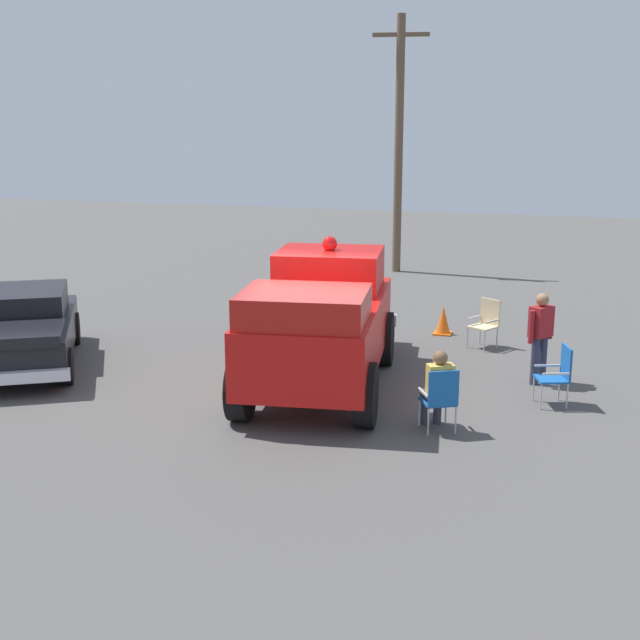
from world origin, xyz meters
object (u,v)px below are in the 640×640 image
(spectator_standing, at_px, (540,332))
(lawn_chair_by_car, at_px, (486,320))
(utility_pole, at_px, (399,142))
(vintage_fire_truck, at_px, (322,321))
(classic_hot_rod, at_px, (24,329))
(traffic_cone, at_px, (443,321))
(lawn_chair_spare, at_px, (559,371))
(lawn_chair_near_truck, at_px, (441,396))
(spectator_seated, at_px, (438,386))

(spectator_standing, bearing_deg, lawn_chair_by_car, -62.33)
(spectator_standing, height_order, utility_pole, utility_pole)
(vintage_fire_truck, bearing_deg, classic_hot_rod, 4.92)
(traffic_cone, bearing_deg, utility_pole, -70.60)
(lawn_chair_spare, height_order, utility_pole, utility_pole)
(classic_hot_rod, bearing_deg, vintage_fire_truck, -175.08)
(vintage_fire_truck, distance_m, lawn_chair_spare, 4.15)
(classic_hot_rod, distance_m, spectator_standing, 9.79)
(vintage_fire_truck, bearing_deg, traffic_cone, -109.34)
(classic_hot_rod, height_order, lawn_chair_near_truck, classic_hot_rod)
(lawn_chair_near_truck, bearing_deg, vintage_fire_truck, -35.78)
(lawn_chair_near_truck, distance_m, utility_pole, 14.48)
(lawn_chair_near_truck, height_order, lawn_chair_by_car, same)
(lawn_chair_by_car, bearing_deg, spectator_seated, 87.75)
(lawn_chair_near_truck, height_order, spectator_seated, spectator_seated)
(lawn_chair_spare, height_order, spectator_standing, spectator_standing)
(lawn_chair_by_car, height_order, traffic_cone, lawn_chair_by_car)
(lawn_chair_near_truck, relative_size, spectator_seated, 0.79)
(classic_hot_rod, bearing_deg, traffic_cone, -146.83)
(classic_hot_rod, height_order, utility_pole, utility_pole)
(classic_hot_rod, relative_size, lawn_chair_spare, 4.61)
(lawn_chair_by_car, height_order, spectator_standing, spectator_standing)
(lawn_chair_near_truck, relative_size, lawn_chair_by_car, 1.00)
(lawn_chair_by_car, bearing_deg, utility_pole, -66.22)
(lawn_chair_spare, bearing_deg, spectator_seated, 44.69)
(lawn_chair_spare, bearing_deg, utility_pole, -65.99)
(lawn_chair_near_truck, bearing_deg, spectator_seated, -60.44)
(lawn_chair_by_car, xyz_separation_m, lawn_chair_spare, (-1.55, 3.40, 0.00))
(vintage_fire_truck, height_order, lawn_chair_spare, vintage_fire_truck)
(spectator_seated, relative_size, utility_pole, 0.17)
(lawn_chair_near_truck, relative_size, lawn_chair_spare, 1.00)
(vintage_fire_truck, xyz_separation_m, classic_hot_rod, (5.89, 0.51, -0.45))
(lawn_chair_spare, bearing_deg, classic_hot_rod, 3.53)
(classic_hot_rod, relative_size, lawn_chair_near_truck, 4.61)
(traffic_cone, bearing_deg, vintage_fire_truck, 70.66)
(spectator_seated, bearing_deg, lawn_chair_spare, -135.31)
(utility_pole, relative_size, traffic_cone, 12.17)
(lawn_chair_near_truck, xyz_separation_m, spectator_seated, (0.07, -0.12, 0.11))
(lawn_chair_spare, distance_m, spectator_standing, 1.25)
(lawn_chair_near_truck, xyz_separation_m, traffic_cone, (0.90, -6.08, -0.28))
(utility_pole, xyz_separation_m, traffic_cone, (-2.65, 7.54, -3.70))
(spectator_seated, relative_size, spectator_standing, 0.77)
(lawn_chair_near_truck, bearing_deg, utility_pole, -75.39)
(lawn_chair_near_truck, distance_m, lawn_chair_by_car, 5.25)
(lawn_chair_by_car, height_order, utility_pole, utility_pole)
(lawn_chair_spare, distance_m, utility_pole, 13.32)
(vintage_fire_truck, xyz_separation_m, lawn_chair_by_car, (-2.55, -3.51, -0.61))
(classic_hot_rod, height_order, lawn_chair_by_car, classic_hot_rod)
(vintage_fire_truck, height_order, traffic_cone, vintage_fire_truck)
(lawn_chair_near_truck, bearing_deg, traffic_cone, -81.62)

